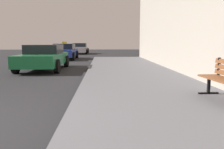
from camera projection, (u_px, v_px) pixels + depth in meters
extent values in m
cube|color=#5B5B60|center=(185.00, 125.00, 3.68)|extent=(4.00, 32.00, 0.15)
cube|color=brown|center=(216.00, 80.00, 4.88)|extent=(0.18, 1.54, 0.04)
cube|color=brown|center=(222.00, 80.00, 4.89)|extent=(0.18, 1.54, 0.04)
cube|color=black|center=(209.00, 85.00, 5.57)|extent=(0.06, 0.06, 0.45)
cube|color=black|center=(208.00, 93.00, 5.60)|extent=(0.50, 0.08, 0.04)
cube|color=black|center=(219.00, 67.00, 5.52)|extent=(0.05, 0.05, 0.44)
cube|color=#196638|center=(44.00, 59.00, 11.59)|extent=(1.85, 4.29, 0.55)
cube|color=black|center=(44.00, 49.00, 11.74)|extent=(1.62, 1.93, 0.45)
cylinder|color=black|center=(57.00, 66.00, 10.31)|extent=(0.22, 0.64, 0.64)
cylinder|color=black|center=(15.00, 66.00, 10.23)|extent=(0.22, 0.64, 0.64)
cylinder|color=black|center=(66.00, 61.00, 13.02)|extent=(0.22, 0.64, 0.64)
cylinder|color=black|center=(34.00, 61.00, 12.95)|extent=(0.22, 0.64, 0.64)
cube|color=#233899|center=(64.00, 53.00, 18.69)|extent=(1.74, 4.16, 0.55)
cube|color=black|center=(65.00, 46.00, 18.83)|extent=(1.53, 1.87, 0.45)
cube|color=yellow|center=(64.00, 43.00, 18.78)|extent=(0.36, 0.14, 0.16)
cylinder|color=black|center=(73.00, 56.00, 17.44)|extent=(0.22, 0.64, 0.64)
cylinder|color=black|center=(50.00, 56.00, 17.37)|extent=(0.22, 0.64, 0.64)
cylinder|color=black|center=(77.00, 54.00, 20.08)|extent=(0.22, 0.64, 0.64)
cylinder|color=black|center=(57.00, 54.00, 20.00)|extent=(0.22, 0.64, 0.64)
cube|color=#B7B7BF|center=(80.00, 49.00, 27.30)|extent=(1.76, 4.12, 0.55)
cube|color=black|center=(80.00, 45.00, 27.43)|extent=(1.55, 1.86, 0.45)
cylinder|color=black|center=(86.00, 52.00, 26.06)|extent=(0.22, 0.64, 0.64)
cylinder|color=black|center=(71.00, 52.00, 25.99)|extent=(0.22, 0.64, 0.64)
cylinder|color=black|center=(88.00, 51.00, 28.67)|extent=(0.22, 0.64, 0.64)
cylinder|color=black|center=(74.00, 51.00, 28.60)|extent=(0.22, 0.64, 0.64)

